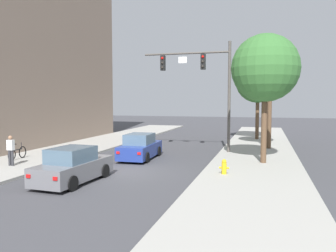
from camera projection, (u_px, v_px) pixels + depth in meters
name	position (u px, v px, depth m)	size (l,w,h in m)	color
ground_plane	(124.00, 172.00, 17.56)	(120.00, 120.00, 0.00)	#424247
sidewalk_left	(19.00, 164.00, 19.34)	(5.00, 60.00, 0.15)	#A8A59E
sidewalk_right	(253.00, 178.00, 15.77)	(5.00, 60.00, 0.15)	#A8A59E
traffic_signal_mast	(204.00, 77.00, 23.35)	(6.13, 0.38, 7.50)	#514C47
car_lead_blue	(140.00, 147.00, 21.33)	(1.95, 4.29, 1.60)	navy
car_following_grey	(73.00, 167.00, 15.17)	(2.02, 4.32, 1.60)	slate
pedestrian_sidewalk_left_walker	(11.00, 149.00, 18.28)	(0.36, 0.22, 1.64)	#333338
bicycle_leaning	(17.00, 153.00, 20.30)	(0.24, 1.77, 0.98)	black
fire_hydrant	(224.00, 167.00, 16.24)	(0.48, 0.24, 0.72)	gold
street_tree_nearest	(265.00, 68.00, 18.86)	(3.78, 3.78, 7.22)	brown
street_tree_second	(271.00, 65.00, 24.57)	(3.11, 3.11, 7.68)	brown
street_tree_third	(258.00, 81.00, 30.64)	(4.02, 4.02, 7.33)	brown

